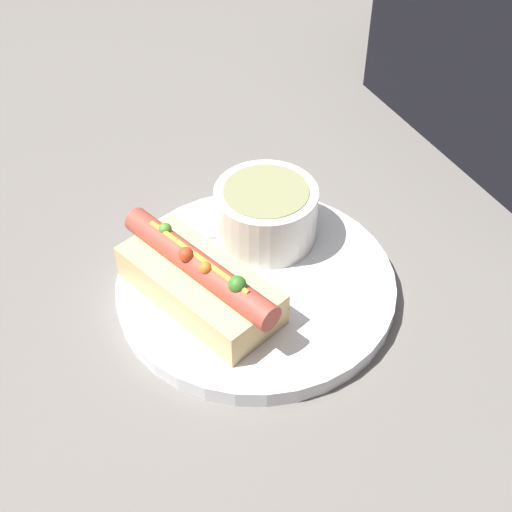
% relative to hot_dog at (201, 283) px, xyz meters
% --- Properties ---
extents(ground_plane, '(4.00, 4.00, 0.00)m').
position_rel_hot_dog_xyz_m(ground_plane, '(-0.00, 0.06, -0.04)').
color(ground_plane, slate).
extents(dinner_plate, '(0.27, 0.27, 0.02)m').
position_rel_hot_dog_xyz_m(dinner_plate, '(-0.00, 0.06, -0.03)').
color(dinner_plate, white).
rests_on(dinner_plate, ground_plane).
extents(hot_dog, '(0.18, 0.12, 0.06)m').
position_rel_hot_dog_xyz_m(hot_dog, '(0.00, 0.00, 0.00)').
color(hot_dog, '#E5C17F').
rests_on(hot_dog, dinner_plate).
extents(soup_bowl, '(0.10, 0.10, 0.06)m').
position_rel_hot_dog_xyz_m(soup_bowl, '(-0.06, 0.09, 0.01)').
color(soup_bowl, silver).
rests_on(soup_bowl, dinner_plate).
extents(spoon, '(0.04, 0.15, 0.01)m').
position_rel_hot_dog_xyz_m(spoon, '(-0.07, 0.06, -0.02)').
color(spoon, '#B7B7BC').
rests_on(spoon, dinner_plate).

